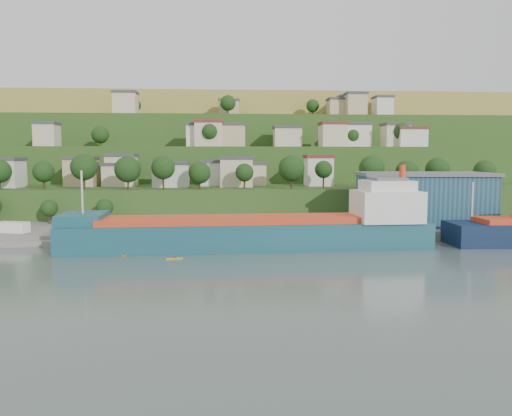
{
  "coord_description": "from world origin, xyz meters",
  "views": [
    {
      "loc": [
        -5.09,
        -90.79,
        18.23
      ],
      "look_at": [
        1.97,
        15.0,
        7.64
      ],
      "focal_mm": 35.0,
      "sensor_mm": 36.0,
      "label": 1
    }
  ],
  "objects": [
    {
      "name": "ground",
      "position": [
        0.0,
        0.0,
        0.0
      ],
      "size": [
        500.0,
        500.0,
        0.0
      ],
      "primitive_type": "plane",
      "color": "#404E4B",
      "rests_on": "ground"
    },
    {
      "name": "quay",
      "position": [
        20.0,
        28.0,
        0.0
      ],
      "size": [
        220.0,
        26.0,
        4.0
      ],
      "primitive_type": "cube",
      "color": "slate",
      "rests_on": "ground"
    },
    {
      "name": "hillside",
      "position": [
        0.01,
        168.67,
        0.08
      ],
      "size": [
        360.0,
        210.88,
        96.0
      ],
      "color": "#284719",
      "rests_on": "ground"
    },
    {
      "name": "cargo_ship_near",
      "position": [
        2.41,
        9.23,
        3.04
      ],
      "size": [
        74.37,
        14.52,
        19.01
      ],
      "rotation": [
        0.0,
        0.0,
        0.04
      ],
      "color": "#164452",
      "rests_on": "ground"
    },
    {
      "name": "warehouse",
      "position": [
        44.1,
        28.59,
        8.43
      ],
      "size": [
        32.95,
        22.39,
        12.8
      ],
      "rotation": [
        0.0,
        0.0,
        -0.11
      ],
      "color": "navy",
      "rests_on": "quay"
    },
    {
      "name": "caravan",
      "position": [
        -51.16,
        20.98,
        2.76
      ],
      "size": [
        7.18,
        4.49,
        3.11
      ],
      "primitive_type": "cube",
      "rotation": [
        0.0,
        0.0,
        -0.28
      ],
      "color": "white",
      "rests_on": "pebble_beach"
    },
    {
      "name": "dinghy",
      "position": [
        -39.62,
        19.34,
        1.58
      ],
      "size": [
        4.0,
        2.08,
        0.76
      ],
      "primitive_type": "cube",
      "rotation": [
        0.0,
        0.0,
        0.18
      ],
      "color": "silver",
      "rests_on": "pebble_beach"
    },
    {
      "name": "kayak_orange",
      "position": [
        -24.73,
        3.07,
        0.25
      ],
      "size": [
        3.31,
        1.9,
        0.84
      ],
      "rotation": [
        0.0,
        0.0,
        -0.42
      ],
      "color": "#DD5313",
      "rests_on": "ground"
    },
    {
      "name": "kayak_yellow",
      "position": [
        -13.93,
        -0.93,
        0.22
      ],
      "size": [
        3.08,
        0.96,
        0.76
      ],
      "rotation": [
        0.0,
        0.0,
        0.14
      ],
      "color": "#BE9216",
      "rests_on": "ground"
    }
  ]
}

